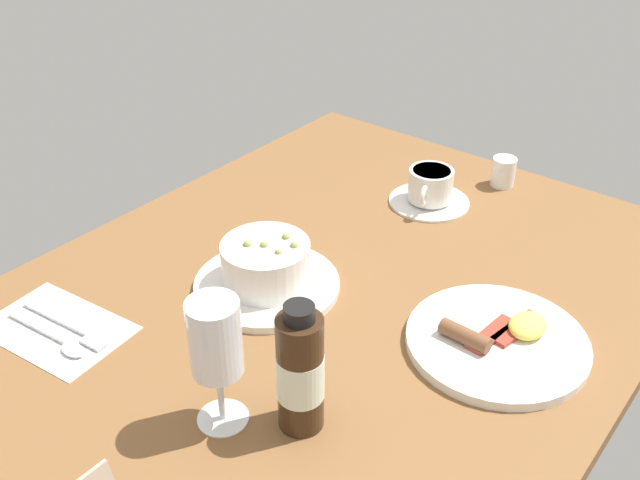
% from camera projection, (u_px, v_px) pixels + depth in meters
% --- Properties ---
extents(ground_plane, '(1.10, 0.84, 0.03)m').
position_uv_depth(ground_plane, '(329.00, 301.00, 1.07)').
color(ground_plane, brown).
extents(porridge_bowl, '(0.22, 0.22, 0.08)m').
position_uv_depth(porridge_bowl, '(266.00, 268.00, 1.06)').
color(porridge_bowl, white).
rests_on(porridge_bowl, ground_plane).
extents(cutlery_setting, '(0.15, 0.21, 0.01)m').
position_uv_depth(cutlery_setting, '(58.00, 329.00, 0.99)').
color(cutlery_setting, white).
rests_on(cutlery_setting, ground_plane).
extents(coffee_cup, '(0.14, 0.14, 0.07)m').
position_uv_depth(coffee_cup, '(430.00, 189.00, 1.28)').
color(coffee_cup, white).
rests_on(coffee_cup, ground_plane).
extents(creamer_jug, '(0.05, 0.04, 0.06)m').
position_uv_depth(creamer_jug, '(503.00, 171.00, 1.33)').
color(creamer_jug, white).
rests_on(creamer_jug, ground_plane).
extents(wine_glass, '(0.06, 0.06, 0.17)m').
position_uv_depth(wine_glass, '(216.00, 344.00, 0.79)').
color(wine_glass, white).
rests_on(wine_glass, ground_plane).
extents(sauce_bottle_brown, '(0.05, 0.05, 0.17)m').
position_uv_depth(sauce_bottle_brown, '(300.00, 372.00, 0.81)').
color(sauce_bottle_brown, '#382314').
rests_on(sauce_bottle_brown, ground_plane).
extents(breakfast_plate, '(0.24, 0.24, 0.04)m').
position_uv_depth(breakfast_plate, '(498.00, 340.00, 0.96)').
color(breakfast_plate, white).
rests_on(breakfast_plate, ground_plane).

